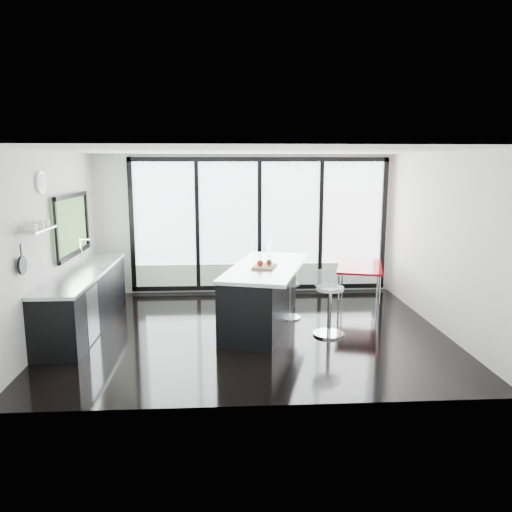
{
  "coord_description": "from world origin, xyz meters",
  "views": [
    {
      "loc": [
        -0.37,
        -7.55,
        2.6
      ],
      "look_at": [
        0.1,
        0.3,
        1.15
      ],
      "focal_mm": 35.0,
      "sensor_mm": 36.0,
      "label": 1
    }
  ],
  "objects": [
    {
      "name": "wall_back",
      "position": [
        0.27,
        2.47,
        1.27
      ],
      "size": [
        6.0,
        0.09,
        2.8
      ],
      "color": "silver",
      "rests_on": "ground"
    },
    {
      "name": "wall_front",
      "position": [
        0.0,
        -2.5,
        1.4
      ],
      "size": [
        6.0,
        0.0,
        2.8
      ],
      "primitive_type": "cube",
      "color": "silver",
      "rests_on": "ground"
    },
    {
      "name": "ceiling",
      "position": [
        0.0,
        0.0,
        2.8
      ],
      "size": [
        6.0,
        5.0,
        0.0
      ],
      "primitive_type": "cube",
      "color": "white",
      "rests_on": "wall_back"
    },
    {
      "name": "red_table",
      "position": [
        2.11,
        1.39,
        0.37
      ],
      "size": [
        1.14,
        1.55,
        0.74
      ],
      "primitive_type": "cube",
      "rotation": [
        0.0,
        0.0,
        -0.28
      ],
      "color": "#9A050D",
      "rests_on": "floor"
    },
    {
      "name": "island",
      "position": [
        0.19,
        0.28,
        0.51
      ],
      "size": [
        1.66,
        2.64,
        1.3
      ],
      "color": "black",
      "rests_on": "floor"
    },
    {
      "name": "counter_cabinets",
      "position": [
        -2.67,
        0.4,
        0.46
      ],
      "size": [
        0.69,
        3.24,
        1.36
      ],
      "color": "black",
      "rests_on": "floor"
    },
    {
      "name": "bar_stool_far",
      "position": [
        0.68,
        0.62,
        0.32
      ],
      "size": [
        0.44,
        0.44,
        0.63
      ],
      "primitive_type": "cylinder",
      "rotation": [
        0.0,
        0.0,
        0.11
      ],
      "color": "silver",
      "rests_on": "floor"
    },
    {
      "name": "bar_stool_near",
      "position": [
        1.19,
        -0.27,
        0.39
      ],
      "size": [
        0.6,
        0.6,
        0.77
      ],
      "primitive_type": "cylinder",
      "rotation": [
        0.0,
        0.0,
        0.27
      ],
      "color": "silver",
      "rests_on": "floor"
    },
    {
      "name": "wall_right",
      "position": [
        3.0,
        0.0,
        1.4
      ],
      "size": [
        0.0,
        5.0,
        2.8
      ],
      "primitive_type": "cube",
      "color": "silver",
      "rests_on": "ground"
    },
    {
      "name": "wall_left",
      "position": [
        -2.97,
        0.27,
        1.56
      ],
      "size": [
        0.26,
        5.0,
        2.8
      ],
      "color": "silver",
      "rests_on": "ground"
    },
    {
      "name": "floor",
      "position": [
        0.0,
        0.0,
        0.0
      ],
      "size": [
        6.0,
        5.0,
        0.0
      ],
      "primitive_type": "cube",
      "color": "black",
      "rests_on": "ground"
    }
  ]
}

